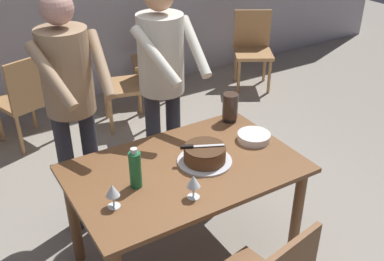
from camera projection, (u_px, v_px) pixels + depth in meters
name	position (u px, v px, depth m)	size (l,w,h in m)	color
ground_plane	(186.00, 257.00, 3.12)	(14.00, 14.00, 0.00)	gray
main_dining_table	(185.00, 183.00, 2.81)	(1.40, 0.89, 0.75)	brown
cake_on_platter	(205.00, 155.00, 2.77)	(0.34, 0.34, 0.11)	silver
cake_knife	(193.00, 146.00, 2.74)	(0.25, 0.13, 0.02)	silver
plate_stack	(254.00, 137.00, 3.01)	(0.22, 0.22, 0.05)	white
wine_glass_near	(112.00, 191.00, 2.37)	(0.08, 0.08, 0.14)	silver
wine_glass_far	(193.00, 182.00, 2.44)	(0.08, 0.08, 0.14)	silver
water_bottle	(135.00, 169.00, 2.53)	(0.07, 0.07, 0.25)	#1E6B38
hurricane_lamp	(230.00, 107.00, 3.21)	(0.11, 0.11, 0.21)	black
person_cutting_cake	(162.00, 75.00, 3.17)	(0.46, 0.56, 1.72)	#2D2D38
person_standing_beside	(70.00, 94.00, 2.90)	(0.47, 0.56, 1.72)	#2D2D38
background_chair_0	(26.00, 97.00, 4.21)	(0.56, 0.56, 0.90)	tan
background_chair_1	(253.00, 47.00, 5.44)	(0.60, 0.60, 0.90)	tan
background_chair_2	(131.00, 79.00, 4.57)	(0.53, 0.53, 0.90)	tan
background_chair_3	(158.00, 55.00, 5.18)	(0.56, 0.56, 0.90)	tan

